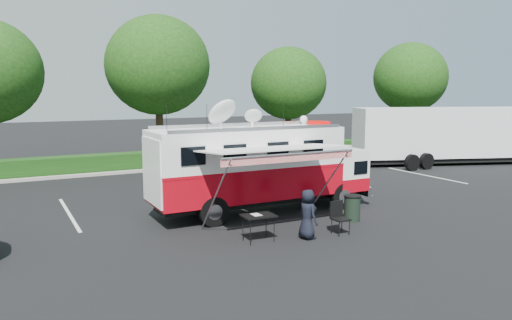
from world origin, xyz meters
The scene contains 10 objects.
ground_plane centered at (0.00, 0.00, 0.00)m, with size 120.00×120.00×0.00m, color black.
back_border centered at (1.14, 12.90, 5.00)m, with size 60.00×6.14×8.87m.
stall_lines centered at (-0.50, 3.00, 0.00)m, with size 24.12×5.50×0.01m.
command_truck centered at (-0.07, 0.00, 1.74)m, with size 8.46×2.33×4.06m.
awning centered at (-0.83, -2.42, 2.61)m, with size 4.62×2.40×2.79m.
person centered at (-0.38, -3.65, 0.00)m, with size 0.75×0.49×1.54m, color black.
folding_table centered at (-1.85, -3.21, 0.78)m, with size 1.01×0.74×0.83m.
folding_chair centered at (0.80, -3.64, 0.62)m, with size 0.51×0.53×1.04m.
trash_bin centered at (2.17, -2.61, 0.46)m, with size 0.61×0.61×0.91m.
semi_trailer centered at (15.71, 5.48, 1.82)m, with size 11.32×5.94×3.45m.
Camera 1 is at (-8.67, -16.12, 4.58)m, focal length 35.00 mm.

